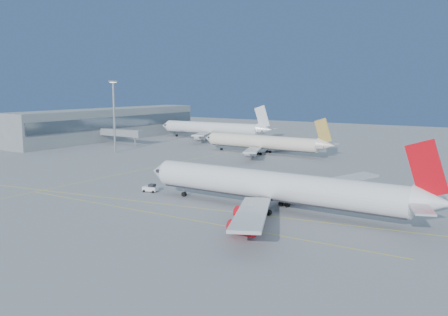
# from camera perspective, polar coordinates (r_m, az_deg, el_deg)

# --- Properties ---
(ground) EXTENTS (500.00, 500.00, 0.00)m
(ground) POSITION_cam_1_polar(r_m,az_deg,el_deg) (114.13, -2.88, -4.93)
(ground) COLOR slate
(ground) RESTS_ON ground
(terminal) EXTENTS (18.40, 110.00, 15.00)m
(terminal) POSITION_cam_1_polar(r_m,az_deg,el_deg) (251.74, -12.99, 3.82)
(terminal) COLOR gray
(terminal) RESTS_ON ground
(jet_bridge) EXTENTS (23.60, 3.60, 6.90)m
(jet_bridge) POSITION_cam_1_polar(r_m,az_deg,el_deg) (227.39, -11.46, 2.82)
(jet_bridge) COLOR gray
(jet_bridge) RESTS_ON ground
(taxiway_lines) EXTENTS (118.86, 140.00, 0.02)m
(taxiway_lines) POSITION_cam_1_polar(r_m,az_deg,el_deg) (127.80, -6.60, -3.54)
(taxiway_lines) COLOR #D9C70C
(taxiway_lines) RESTS_ON ground
(airliner_virgin) EXTENTS (68.89, 61.99, 17.02)m
(airliner_virgin) POSITION_cam_1_polar(r_m,az_deg,el_deg) (104.52, 6.15, -3.31)
(airliner_virgin) COLOR white
(airliner_virgin) RESTS_ON ground
(airliner_etihad) EXTENTS (56.80, 52.54, 14.84)m
(airliner_etihad) POSITION_cam_1_polar(r_m,az_deg,el_deg) (192.15, 4.69, 1.79)
(airliner_etihad) COLOR beige
(airliner_etihad) RESTS_ON ground
(airliner_third) EXTENTS (64.12, 59.21, 17.22)m
(airliner_third) POSITION_cam_1_polar(r_m,az_deg,el_deg) (246.79, -1.18, 3.40)
(airliner_third) COLOR white
(airliner_third) RESTS_ON ground
(pushback_tug) EXTENTS (3.88, 2.81, 2.01)m
(pushback_tug) POSITION_cam_1_polar(r_m,az_deg,el_deg) (124.68, -8.40, -3.44)
(pushback_tug) COLOR white
(pushback_tug) RESTS_ON ground
(light_mast) EXTENTS (2.43, 2.43, 28.06)m
(light_mast) POSITION_cam_1_polar(r_m,az_deg,el_deg) (199.22, -12.47, 5.33)
(light_mast) COLOR gray
(light_mast) RESTS_ON ground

